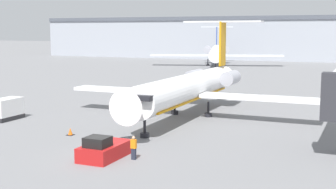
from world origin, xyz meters
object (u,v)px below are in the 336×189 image
airplane_main (189,87)px  worker_near_tug (134,147)px  traffic_cone_left (70,132)px  airplane_parked_far_left (216,53)px  pushback_tug (104,150)px  luggage_cart (7,109)px

airplane_main → worker_near_tug: airplane_main is taller
traffic_cone_left → airplane_parked_far_left: bearing=98.9°
airplane_main → pushback_tug: 17.97m
airplane_main → traffic_cone_left: 14.35m
airplane_main → luggage_cart: airplane_main is taller
worker_near_tug → luggage_cart: bearing=156.9°
luggage_cart → traffic_cone_left: 10.73m
worker_near_tug → airplane_parked_far_left: 88.97m
airplane_main → airplane_parked_far_left: bearing=105.4°
airplane_main → airplane_parked_far_left: 71.63m
worker_near_tug → traffic_cone_left: size_ratio=2.63×
luggage_cart → worker_near_tug: (18.87, -8.06, -0.21)m
luggage_cart → airplane_parked_far_left: (-2.59, 78.24, 2.33)m
airplane_parked_far_left → worker_near_tug: bearing=-76.0°
airplane_parked_far_left → pushback_tug: bearing=-77.4°
traffic_cone_left → airplane_parked_far_left: 82.66m
traffic_cone_left → airplane_parked_far_left: airplane_parked_far_left is taller
traffic_cone_left → luggage_cart: bearing=161.6°
luggage_cart → worker_near_tug: 20.52m
pushback_tug → airplane_parked_far_left: 89.02m
traffic_cone_left → airplane_main: bearing=63.3°
pushback_tug → worker_near_tug: pushback_tug is taller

